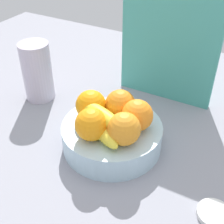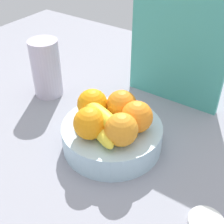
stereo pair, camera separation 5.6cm
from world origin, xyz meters
TOP-DOWN VIEW (x-y plane):
  - ground_plane at (0.00, 0.00)cm, footprint 180.00×140.00cm
  - fruit_bowl at (-1.14, 2.76)cm, footprint 24.24×24.24cm
  - orange_front_left at (-1.04, 6.64)cm, footprint 7.42×7.42cm
  - orange_front_right at (-7.06, 3.05)cm, footprint 7.42×7.42cm
  - orange_center at (-3.04, -3.13)cm, footprint 7.42×7.42cm
  - orange_back_left at (3.92, -1.01)cm, footprint 7.42×7.42cm
  - orange_back_right at (4.31, 4.78)cm, footprint 7.42×7.42cm
  - banana_bunch at (-2.53, -0.50)cm, footprint 17.41×12.62cm
  - cutting_board at (1.61, 30.14)cm, footprint 28.01×2.04cm
  - thermos_tumbler at (-30.91, 11.36)cm, footprint 8.65×8.65cm
  - jar_lid at (26.27, -5.28)cm, footprint 6.86×6.86cm

SIDE VIEW (x-z plane):
  - ground_plane at x=0.00cm, z-range -3.00..0.00cm
  - jar_lid at x=26.27cm, z-range 0.00..1.05cm
  - fruit_bowl at x=-1.14cm, z-range 0.00..6.27cm
  - thermos_tumbler at x=-30.91cm, z-range 0.00..17.47cm
  - banana_bunch at x=-2.53cm, z-range 6.27..12.47cm
  - orange_front_left at x=-1.04cm, z-range 6.27..13.69cm
  - orange_front_right at x=-7.06cm, z-range 6.27..13.69cm
  - orange_center at x=-3.04cm, z-range 6.27..13.69cm
  - orange_back_left at x=3.92cm, z-range 6.27..13.69cm
  - orange_back_right at x=4.31cm, z-range 6.27..13.69cm
  - cutting_board at x=1.61cm, z-range 0.00..36.00cm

